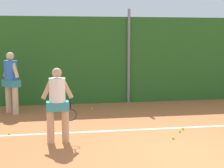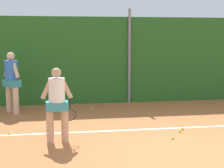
% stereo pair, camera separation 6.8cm
% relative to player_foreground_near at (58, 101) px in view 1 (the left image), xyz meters
% --- Properties ---
extents(ground_plane, '(29.20, 29.20, 0.00)m').
position_rel_player_foreground_near_xyz_m(ground_plane, '(2.58, 0.51, -0.96)').
color(ground_plane, '#B76638').
extents(hedge_fence_backdrop, '(18.98, 0.25, 3.10)m').
position_rel_player_foreground_near_xyz_m(hedge_fence_backdrop, '(2.58, 4.60, 0.59)').
color(hedge_fence_backdrop, '#286023').
rests_on(hedge_fence_backdrop, ground_plane).
extents(fence_post_center, '(0.10, 0.10, 3.38)m').
position_rel_player_foreground_near_xyz_m(fence_post_center, '(2.58, 4.42, 0.73)').
color(fence_post_center, gray).
rests_on(fence_post_center, ground_plane).
extents(court_baseline_paint, '(13.87, 0.10, 0.01)m').
position_rel_player_foreground_near_xyz_m(court_baseline_paint, '(2.58, 0.76, -0.95)').
color(court_baseline_paint, white).
rests_on(court_baseline_paint, ground_plane).
extents(player_foreground_near, '(0.79, 0.37, 1.71)m').
position_rel_player_foreground_near_xyz_m(player_foreground_near, '(0.00, 0.00, 0.00)').
color(player_foreground_near, tan).
rests_on(player_foreground_near, ground_plane).
extents(player_backcourt_far, '(0.61, 0.65, 1.92)m').
position_rel_player_foreground_near_xyz_m(player_backcourt_far, '(-1.41, 3.30, 0.12)').
color(player_backcourt_far, beige).
rests_on(player_backcourt_far, ground_plane).
extents(tennis_ball_1, '(0.07, 0.07, 0.07)m').
position_rel_player_foreground_near_xyz_m(tennis_ball_1, '(3.19, 0.57, -0.92)').
color(tennis_ball_1, '#CCDB33').
rests_on(tennis_ball_1, ground_plane).
extents(tennis_ball_3, '(0.07, 0.07, 0.07)m').
position_rel_player_foreground_near_xyz_m(tennis_ball_3, '(1.12, 3.42, -0.92)').
color(tennis_ball_3, '#CCDB33').
rests_on(tennis_ball_3, ground_plane).
extents(tennis_ball_5, '(0.07, 0.07, 0.07)m').
position_rel_player_foreground_near_xyz_m(tennis_ball_5, '(2.67, -0.17, -0.92)').
color(tennis_ball_5, '#CCDB33').
rests_on(tennis_ball_5, ground_plane).
extents(tennis_ball_6, '(0.07, 0.07, 0.07)m').
position_rel_player_foreground_near_xyz_m(tennis_ball_6, '(3.03, 0.36, -0.92)').
color(tennis_ball_6, '#CCDB33').
rests_on(tennis_ball_6, ground_plane).
extents(tennis_ball_7, '(0.07, 0.07, 0.07)m').
position_rel_player_foreground_near_xyz_m(tennis_ball_7, '(-1.20, 0.83, -0.92)').
color(tennis_ball_7, '#CCDB33').
rests_on(tennis_ball_7, ground_plane).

